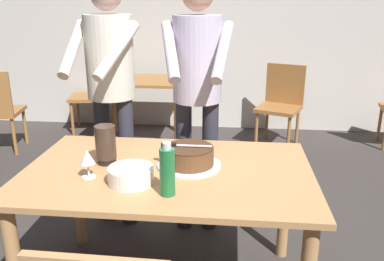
{
  "coord_description": "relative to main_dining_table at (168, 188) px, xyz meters",
  "views": [
    {
      "loc": [
        0.32,
        -1.91,
        1.59
      ],
      "look_at": [
        0.11,
        0.2,
        0.9
      ],
      "focal_mm": 37.61,
      "sensor_mm": 36.0,
      "label": 1
    }
  ],
  "objects": [
    {
      "name": "person_cutting_cake",
      "position": [
        0.09,
        0.68,
        0.43
      ],
      "size": [
        0.47,
        0.56,
        1.72
      ],
      "color": "#2D2D38",
      "rests_on": "ground_plane"
    },
    {
      "name": "hurricane_lamp",
      "position": [
        -0.34,
        0.05,
        0.22
      ],
      "size": [
        0.11,
        0.11,
        0.21
      ],
      "color": "black",
      "rests_on": "main_dining_table"
    },
    {
      "name": "plate_stack",
      "position": [
        -0.15,
        -0.18,
        0.15
      ],
      "size": [
        0.22,
        0.22,
        0.08
      ],
      "color": "white",
      "rests_on": "main_dining_table"
    },
    {
      "name": "background_chair_0",
      "position": [
        0.87,
        2.57,
        -0.15
      ],
      "size": [
        0.58,
        0.58,
        0.9
      ],
      "color": "#9E6633",
      "rests_on": "ground_plane"
    },
    {
      "name": "wine_glass_near",
      "position": [
        -0.37,
        -0.14,
        0.21
      ],
      "size": [
        0.08,
        0.08,
        0.14
      ],
      "color": "silver",
      "rests_on": "main_dining_table"
    },
    {
      "name": "water_bottle",
      "position": [
        0.05,
        -0.28,
        0.22
      ],
      "size": [
        0.07,
        0.07,
        0.25
      ],
      "color": "#1E6B38",
      "rests_on": "main_dining_table"
    },
    {
      "name": "background_chair_3",
      "position": [
        -1.39,
        2.84,
        -0.15
      ],
      "size": [
        0.51,
        0.51,
        0.9
      ],
      "color": "#9E6633",
      "rests_on": "ground_plane"
    },
    {
      "name": "back_wall",
      "position": [
        0.0,
        3.18,
        0.71
      ],
      "size": [
        10.0,
        0.12,
        2.7
      ],
      "primitive_type": "cube",
      "color": "beige",
      "rests_on": "ground_plane"
    },
    {
      "name": "background_table",
      "position": [
        -0.68,
        2.48,
        -0.06
      ],
      "size": [
        1.0,
        0.7,
        0.74
      ],
      "color": "#9E6633",
      "rests_on": "ground_plane"
    },
    {
      "name": "cake_on_platter",
      "position": [
        0.11,
        0.05,
        0.16
      ],
      "size": [
        0.34,
        0.34,
        0.11
      ],
      "color": "silver",
      "rests_on": "main_dining_table"
    },
    {
      "name": "main_dining_table",
      "position": [
        0.0,
        0.0,
        0.0
      ],
      "size": [
        1.5,
        0.94,
        0.75
      ],
      "color": "tan",
      "rests_on": "ground_plane"
    },
    {
      "name": "cake_knife",
      "position": [
        0.04,
        0.05,
        0.22
      ],
      "size": [
        0.27,
        0.02,
        0.02
      ],
      "color": "silver",
      "rests_on": "cake_on_platter"
    },
    {
      "name": "person_standing_beside",
      "position": [
        -0.5,
        0.71,
        0.43
      ],
      "size": [
        0.46,
        0.57,
        1.72
      ],
      "color": "#2D2D38",
      "rests_on": "ground_plane"
    }
  ]
}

